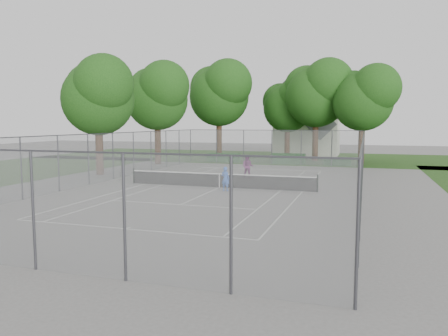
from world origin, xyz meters
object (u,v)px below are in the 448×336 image
(tennis_net, at_px, (219,180))
(girl_player, at_px, (225,179))
(woman_player, at_px, (248,166))
(house, at_px, (307,124))

(tennis_net, height_order, girl_player, girl_player)
(girl_player, bearing_deg, tennis_net, -44.96)
(girl_player, height_order, woman_player, woman_player)
(house, relative_size, girl_player, 6.56)
(tennis_net, relative_size, house, 1.28)
(girl_player, xyz_separation_m, woman_player, (-0.26, 6.44, 0.15))
(house, bearing_deg, girl_player, -91.77)
(house, relative_size, woman_player, 5.51)
(tennis_net, height_order, woman_player, woman_player)
(woman_player, bearing_deg, house, 86.64)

